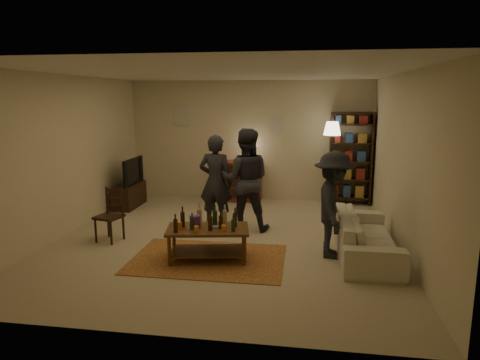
% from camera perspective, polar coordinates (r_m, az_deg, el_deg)
% --- Properties ---
extents(floor, '(6.00, 6.00, 0.00)m').
position_cam_1_polar(floor, '(7.20, -1.91, -7.85)').
color(floor, '#C6B793').
rests_on(floor, ground).
extents(room_shell, '(6.00, 6.00, 6.00)m').
position_cam_1_polar(room_shell, '(9.88, -2.51, 8.01)').
color(room_shell, beige).
rests_on(room_shell, ground).
extents(rug, '(2.20, 1.50, 0.01)m').
position_cam_1_polar(rug, '(6.35, -4.27, -10.44)').
color(rug, maroon).
rests_on(rug, ground).
extents(coffee_table, '(1.26, 0.83, 0.82)m').
position_cam_1_polar(coffee_table, '(6.22, -4.38, -6.92)').
color(coffee_table, brown).
rests_on(coffee_table, ground).
extents(dining_chair, '(0.46, 0.46, 0.88)m').
position_cam_1_polar(dining_chair, '(7.33, -16.83, -4.24)').
color(dining_chair, black).
rests_on(dining_chair, ground).
extents(tv_stand, '(0.40, 1.00, 1.06)m').
position_cam_1_polar(tv_stand, '(9.47, -14.57, -1.19)').
color(tv_stand, black).
rests_on(tv_stand, ground).
extents(dresser, '(1.00, 0.50, 1.36)m').
position_cam_1_polar(dresser, '(9.70, -0.10, -0.00)').
color(dresser, maroon).
rests_on(dresser, ground).
extents(bookshelf, '(0.90, 0.34, 2.02)m').
position_cam_1_polar(bookshelf, '(9.61, 14.49, 2.92)').
color(bookshelf, black).
rests_on(bookshelf, ground).
extents(floor_lamp, '(0.36, 0.36, 1.82)m').
position_cam_1_polar(floor_lamp, '(9.20, 12.17, 5.94)').
color(floor_lamp, black).
rests_on(floor_lamp, ground).
extents(sofa, '(0.81, 2.08, 0.61)m').
position_cam_1_polar(sofa, '(6.68, 16.45, -7.08)').
color(sofa, beige).
rests_on(sofa, ground).
extents(person_left, '(0.65, 0.47, 1.68)m').
position_cam_1_polar(person_left, '(7.64, -3.25, -0.22)').
color(person_left, '#23232A').
rests_on(person_left, ground).
extents(person_right, '(0.92, 0.74, 1.80)m').
position_cam_1_polar(person_right, '(7.49, 0.73, 0.03)').
color(person_right, '#2B2A33').
rests_on(person_right, ground).
extents(person_by_sofa, '(0.61, 1.03, 1.57)m').
position_cam_1_polar(person_by_sofa, '(6.37, 12.37, -3.24)').
color(person_by_sofa, '#212328').
rests_on(person_by_sofa, ground).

